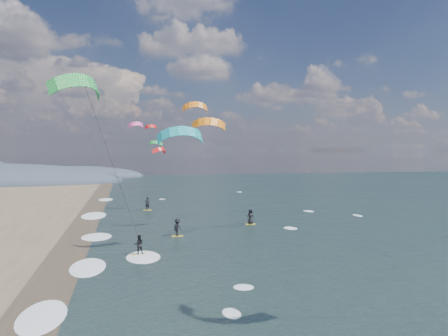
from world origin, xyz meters
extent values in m
cube|color=#382D23|center=(-12.00, 10.00, 0.00)|extent=(3.00, 240.00, 0.00)
ellipsoid|color=#3D4756|center=(-22.00, 120.00, 0.00)|extent=(40.00, 18.00, 7.00)
cube|color=yellow|center=(-6.52, 17.90, 0.03)|extent=(1.20, 0.37, 0.06)
imported|color=black|center=(-6.52, 17.90, 0.82)|extent=(0.76, 0.60, 1.53)
ellipsoid|color=white|center=(-6.22, 17.10, 0.00)|extent=(2.60, 4.20, 0.12)
cylinder|color=black|center=(-8.27, 14.90, 6.92)|extent=(0.02, 0.02, 13.21)
cube|color=yellow|center=(-2.71, 24.64, 0.03)|extent=(1.10, 0.35, 0.05)
imported|color=black|center=(-2.71, 24.64, 0.86)|extent=(1.13, 1.19, 1.62)
cube|color=yellow|center=(5.97, 29.56, 0.03)|extent=(1.10, 0.35, 0.05)
imported|color=black|center=(5.97, 29.56, 0.86)|extent=(0.86, 0.62, 1.62)
cube|color=yellow|center=(-4.63, 43.63, 0.03)|extent=(1.10, 0.35, 0.05)
imported|color=black|center=(-4.63, 43.63, 0.93)|extent=(0.77, 0.67, 1.76)
ellipsoid|color=white|center=(-10.80, 6.00, 0.00)|extent=(2.40, 5.40, 0.11)
ellipsoid|color=white|center=(-10.80, 15.00, 0.00)|extent=(2.40, 5.40, 0.11)
ellipsoid|color=white|center=(-10.80, 26.00, 0.00)|extent=(2.40, 5.40, 0.11)
ellipsoid|color=white|center=(-10.80, 40.00, 0.00)|extent=(2.40, 5.40, 0.11)
ellipsoid|color=white|center=(-10.80, 58.00, 0.00)|extent=(2.40, 5.40, 0.11)
camera|label=1|loc=(-7.46, -16.61, 8.19)|focal=35.00mm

